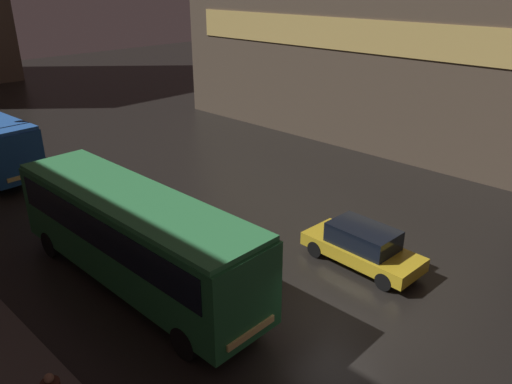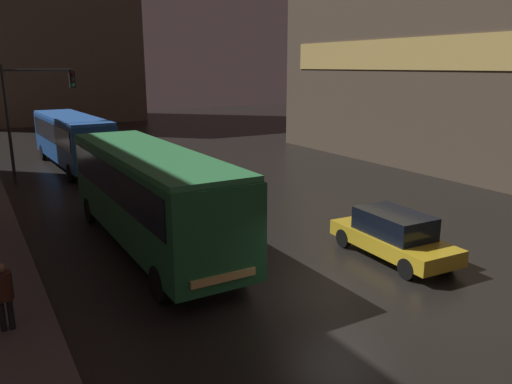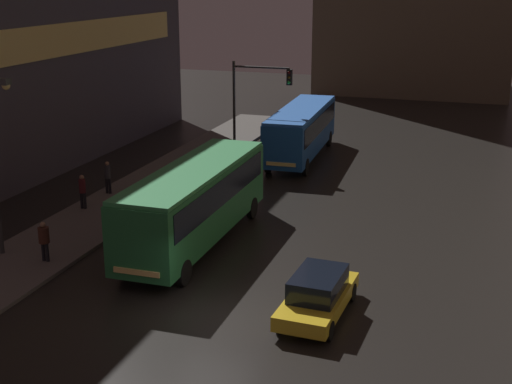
{
  "view_description": "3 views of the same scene",
  "coord_description": "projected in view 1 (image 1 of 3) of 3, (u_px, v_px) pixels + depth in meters",
  "views": [
    {
      "loc": [
        -11.0,
        -6.89,
        9.83
      ],
      "look_at": [
        1.81,
        5.38,
        2.15
      ],
      "focal_mm": 35.0,
      "sensor_mm": 36.0,
      "label": 1
    },
    {
      "loc": [
        -8.36,
        -9.63,
        6.09
      ],
      "look_at": [
        1.25,
        6.78,
        1.27
      ],
      "focal_mm": 35.0,
      "sensor_mm": 36.0,
      "label": 2
    },
    {
      "loc": [
        8.07,
        -20.06,
        11.06
      ],
      "look_at": [
        -0.35,
        5.58,
        2.79
      ],
      "focal_mm": 50.0,
      "sensor_mm": 36.0,
      "label": 3
    }
  ],
  "objects": [
    {
      "name": "ground_plane",
      "position": [
        340.0,
        319.0,
        15.56
      ],
      "size": [
        120.0,
        120.0,
        0.0
      ],
      "primitive_type": "plane",
      "color": "black"
    },
    {
      "name": "car_taxi",
      "position": [
        362.0,
        245.0,
        18.25
      ],
      "size": [
        2.0,
        4.51,
        1.53
      ],
      "rotation": [
        0.0,
        0.0,
        3.09
      ],
      "color": "gold",
      "rests_on": "ground"
    },
    {
      "name": "bus_near",
      "position": [
        133.0,
        230.0,
        16.51
      ],
      "size": [
        2.66,
        10.93,
        3.4
      ],
      "rotation": [
        0.0,
        0.0,
        3.14
      ],
      "color": "#236B38",
      "rests_on": "ground"
    }
  ]
}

